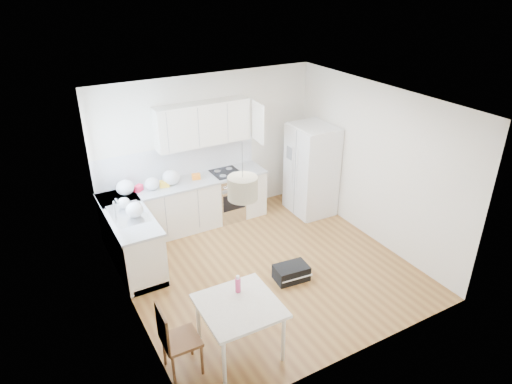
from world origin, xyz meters
TOP-DOWN VIEW (x-y plane):
  - floor at (0.00, 0.00)m, footprint 4.20×4.20m
  - ceiling at (0.00, 0.00)m, footprint 4.20×4.20m
  - wall_back at (0.00, 2.10)m, footprint 4.20×0.00m
  - wall_left at (-2.10, 0.00)m, footprint 0.00×4.20m
  - wall_right at (2.10, 0.00)m, footprint 0.00×4.20m
  - window_glassblock at (-2.09, 1.15)m, footprint 0.02×1.00m
  - cabinets_back at (-0.60, 1.80)m, footprint 3.00×0.60m
  - cabinets_left at (-1.80, 1.20)m, footprint 0.60×1.80m
  - counter_back at (-0.60, 1.80)m, footprint 3.02×0.64m
  - counter_left at (-1.80, 1.20)m, footprint 0.64×1.82m
  - backsplash_back at (-0.60, 2.09)m, footprint 3.00×0.01m
  - backsplash_left at (-2.09, 1.20)m, footprint 0.01×1.80m
  - upper_cabinets at (-0.15, 1.94)m, footprint 1.70×0.32m
  - range_oven at (0.20, 1.80)m, footprint 0.50×0.61m
  - sink at (-1.80, 1.15)m, footprint 0.50×0.80m
  - refrigerator at (1.74, 1.25)m, footprint 0.85×0.88m
  - dining_table at (-1.18, -1.35)m, footprint 0.94×0.94m
  - dining_chair at (-1.90, -1.29)m, footprint 0.41×0.41m
  - drink_bottle at (-1.08, -1.13)m, footprint 0.08×0.08m
  - gym_bag at (0.19, -0.45)m, footprint 0.54×0.38m
  - pendant_lamp at (-1.04, -1.23)m, footprint 0.41×0.41m
  - grocery_bag_a at (-1.65, 1.81)m, footprint 0.29×0.25m
  - grocery_bag_b at (-1.20, 1.77)m, footprint 0.25×0.21m
  - grocery_bag_c at (-0.85, 1.80)m, footprint 0.31×0.26m
  - grocery_bag_d at (-1.80, 1.36)m, footprint 0.20×0.17m
  - grocery_bag_e at (-1.72, 0.99)m, footprint 0.27×0.23m
  - snack_orange at (-0.39, 1.81)m, footprint 0.16×0.12m
  - snack_yellow at (-0.99, 1.79)m, footprint 0.18×0.14m
  - snack_red at (-1.42, 1.84)m, footprint 0.18×0.17m

SIDE VIEW (x-z plane):
  - floor at x=0.00m, z-range 0.00..0.00m
  - gym_bag at x=0.19m, z-range 0.00..0.23m
  - cabinets_back at x=-0.60m, z-range 0.00..0.88m
  - cabinets_left at x=-1.80m, z-range 0.00..0.88m
  - range_oven at x=0.20m, z-range 0.00..0.88m
  - dining_chair at x=-1.90m, z-range 0.00..0.96m
  - dining_table at x=-1.18m, z-range 0.29..1.01m
  - drink_bottle at x=-1.08m, z-range 0.73..0.96m
  - refrigerator at x=1.74m, z-range 0.00..1.73m
  - counter_back at x=-0.60m, z-range 0.88..0.92m
  - counter_left at x=-1.80m, z-range 0.88..0.92m
  - sink at x=-1.80m, z-range 0.84..0.99m
  - snack_orange at x=-0.39m, z-range 0.92..1.02m
  - snack_red at x=-1.42m, z-range 0.92..1.02m
  - snack_yellow at x=-0.99m, z-range 0.92..1.03m
  - grocery_bag_d at x=-1.80m, z-range 0.92..1.10m
  - grocery_bag_b at x=-1.20m, z-range 0.92..1.15m
  - grocery_bag_e at x=-1.72m, z-range 0.92..1.16m
  - grocery_bag_a at x=-1.65m, z-range 0.92..1.18m
  - grocery_bag_c at x=-0.85m, z-range 0.92..1.20m
  - backsplash_back at x=-0.60m, z-range 0.92..1.50m
  - backsplash_left at x=-2.09m, z-range 0.92..1.50m
  - wall_back at x=0.00m, z-range -0.75..3.45m
  - wall_left at x=-2.10m, z-range -0.75..3.45m
  - wall_right at x=2.10m, z-range -0.75..3.45m
  - window_glassblock at x=-2.09m, z-range 1.25..2.25m
  - upper_cabinets at x=-0.15m, z-range 1.50..2.25m
  - pendant_lamp at x=-1.04m, z-range 2.05..2.31m
  - ceiling at x=0.00m, z-range 2.70..2.70m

